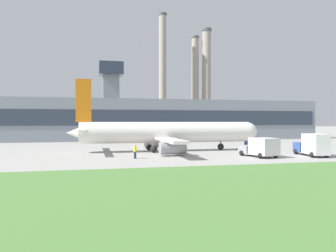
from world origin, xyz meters
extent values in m
plane|color=#999691|center=(0.00, 0.00, 0.00)|extent=(400.00, 400.00, 0.00)
cube|color=gray|center=(0.00, 30.81, 4.66)|extent=(86.86, 15.07, 9.33)
cube|color=#2D3847|center=(0.00, 23.22, 5.13)|extent=(85.13, 0.16, 3.36)
cube|color=slate|center=(-6.30, 30.81, 7.59)|extent=(3.69, 3.69, 15.19)
cube|color=#283342|center=(-6.30, 30.81, 16.66)|extent=(5.54, 5.54, 2.95)
cylinder|color=gray|center=(12.34, 59.67, 19.87)|extent=(2.45, 2.45, 39.75)
cylinder|color=#4C4C51|center=(12.34, 59.67, 40.11)|extent=(2.82, 2.82, 0.74)
cylinder|color=gray|center=(24.71, 62.71, 16.79)|extent=(2.48, 2.48, 33.58)
cylinder|color=#4C4C51|center=(24.71, 62.71, 33.95)|extent=(2.85, 2.85, 0.74)
cylinder|color=gray|center=(28.61, 61.73, 17.99)|extent=(3.07, 3.07, 35.98)
cylinder|color=#4C4C51|center=(28.61, 61.73, 36.44)|extent=(3.53, 3.53, 0.92)
cylinder|color=white|center=(0.16, -1.40, 2.74)|extent=(25.10, 2.99, 2.99)
sphere|color=white|center=(12.71, -1.40, 2.74)|extent=(2.84, 2.84, 2.84)
cone|color=white|center=(-12.39, -1.40, 2.74)|extent=(3.29, 2.84, 2.84)
cube|color=orange|center=(-11.76, -1.40, 7.19)|extent=(2.10, 0.24, 5.91)
cube|color=white|center=(-11.87, -4.86, 3.19)|extent=(0.87, 6.92, 0.20)
cube|color=white|center=(-11.87, 2.06, 3.19)|extent=(0.87, 6.92, 0.20)
cube|color=white|center=(-1.10, -7.76, 1.99)|extent=(1.94, 11.53, 0.36)
cube|color=white|center=(-1.10, 4.96, 1.99)|extent=(1.94, 11.53, 0.36)
cylinder|color=gray|center=(-0.80, -8.08, 1.02)|extent=(3.26, 1.64, 1.64)
cylinder|color=gray|center=(-0.80, 5.28, 1.02)|extent=(3.26, 1.64, 1.64)
cylinder|color=#59595B|center=(8.31, -1.40, 1.24)|extent=(0.20, 0.20, 1.50)
sphere|color=black|center=(8.31, -1.40, 0.49)|extent=(0.98, 0.98, 0.98)
cylinder|color=#59595B|center=(-2.35, -3.50, 1.24)|extent=(0.20, 0.20, 1.50)
sphere|color=black|center=(-2.35, -3.50, 0.49)|extent=(0.98, 0.98, 0.98)
cylinder|color=#59595B|center=(-2.35, 0.70, 1.24)|extent=(0.20, 0.20, 1.50)
sphere|color=black|center=(-2.35, 0.70, 0.49)|extent=(0.98, 0.98, 0.98)
cube|color=#2D4C93|center=(15.06, -0.24, 0.82)|extent=(3.99, 2.46, 1.03)
cube|color=black|center=(15.06, -0.24, 1.58)|extent=(1.50, 1.52, 0.50)
sphere|color=black|center=(16.49, -0.93, 0.33)|extent=(0.67, 0.67, 0.67)
sphere|color=black|center=(16.21, 0.85, 0.33)|extent=(0.67, 0.67, 0.67)
sphere|color=black|center=(13.91, -1.34, 0.33)|extent=(0.67, 0.67, 0.67)
sphere|color=black|center=(13.62, 0.44, 0.33)|extent=(0.67, 0.67, 0.67)
cube|color=gray|center=(8.87, -9.73, 0.80)|extent=(2.66, 2.18, 0.97)
cube|color=silver|center=(9.37, -12.32, 1.33)|extent=(2.90, 3.41, 2.03)
sphere|color=black|center=(9.94, -9.39, 0.35)|extent=(0.70, 0.70, 0.70)
sphere|color=black|center=(7.74, -9.82, 0.35)|extent=(0.70, 0.70, 0.70)
sphere|color=black|center=(10.62, -12.84, 0.35)|extent=(0.70, 0.70, 0.70)
sphere|color=black|center=(8.42, -13.27, 0.35)|extent=(0.70, 0.70, 0.70)
cube|color=#2D4C93|center=(16.40, -9.90, 0.92)|extent=(2.13, 2.34, 1.22)
cube|color=silver|center=(15.92, -13.00, 1.55)|extent=(2.36, 3.82, 2.47)
sphere|color=black|center=(17.28, -9.88, 0.35)|extent=(0.70, 0.70, 0.70)
sphere|color=black|center=(15.56, -9.62, 0.35)|extent=(0.70, 0.70, 0.70)
sphere|color=black|center=(16.65, -14.01, 0.35)|extent=(0.70, 0.70, 0.70)
sphere|color=black|center=(14.92, -13.75, 0.35)|extent=(0.70, 0.70, 0.70)
cylinder|color=#23283D|center=(-5.76, -9.95, 0.39)|extent=(0.33, 0.33, 0.78)
cylinder|color=yellow|center=(-5.76, -9.95, 1.10)|extent=(0.41, 0.41, 0.62)
sphere|color=tan|center=(-5.76, -9.95, 1.51)|extent=(0.21, 0.21, 0.21)
cube|color=black|center=(12.83, -5.95, 0.01)|extent=(0.58, 0.58, 0.03)
cone|color=orange|center=(12.83, -5.95, 0.31)|extent=(0.41, 0.41, 0.62)
cube|color=black|center=(10.89, -6.69, 0.01)|extent=(0.48, 0.48, 0.03)
cone|color=orange|center=(10.89, -6.69, 0.30)|extent=(0.35, 0.35, 0.59)
camera|label=1|loc=(-10.52, -47.72, 4.33)|focal=35.00mm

